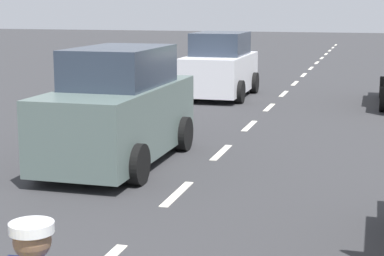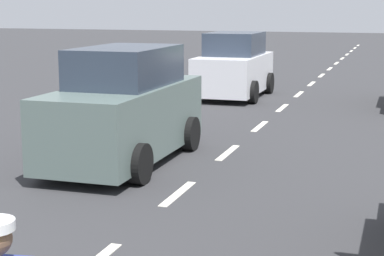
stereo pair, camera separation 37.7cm
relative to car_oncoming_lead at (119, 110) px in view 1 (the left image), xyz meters
The scene contains 4 objects.
ground_plane 10.77m from the car_oncoming_lead, 81.34° to the left, with size 96.00×96.00×0.00m, color #333335.
lane_center_line 14.92m from the car_oncoming_lead, 83.77° to the left, with size 0.14×46.40×0.01m.
car_oncoming_lead is the anchor object (origin of this frame).
car_oncoming_second 9.10m from the car_oncoming_lead, 91.60° to the left, with size 2.00×3.83×2.02m.
Camera 1 is at (2.87, -0.72, 2.89)m, focal length 61.93 mm.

